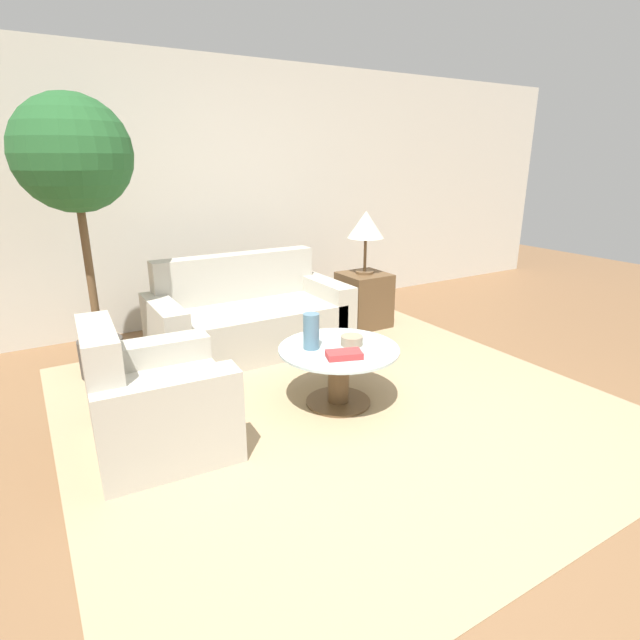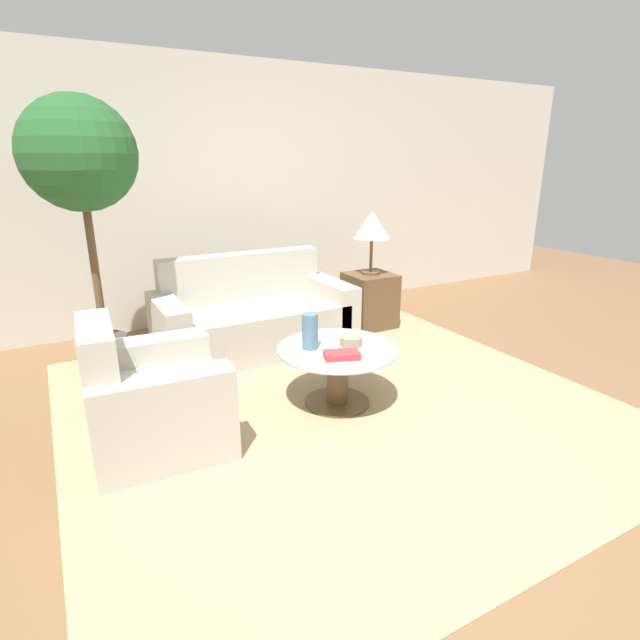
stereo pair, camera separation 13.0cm
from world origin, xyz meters
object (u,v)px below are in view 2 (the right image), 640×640
Objects in this scene: armchair at (148,403)px; vase at (310,331)px; table_lamp at (372,226)px; potted_plant at (81,168)px; sofa_main at (252,319)px; book_stack at (342,355)px; coffee_table at (337,368)px; bowl at (351,341)px.

armchair reaches higher than vase.
table_lamp is 0.30× the size of potted_plant.
table_lamp is at bearing -0.61° from sofa_main.
vase is 0.95× the size of book_stack.
table_lamp is 1.88m from vase.
table_lamp reaches higher than sofa_main.
coffee_table is 2.33m from potted_plant.
potted_plant is at bearing 177.77° from sofa_main.
table_lamp is 2.51× the size of vase.
book_stack is (1.27, -1.55, -1.15)m from potted_plant.
armchair is 1.37m from bowl.
book_stack is at bearing -88.65° from sofa_main.
table_lamp is 2.02m from book_stack.
book_stack is (0.10, -0.26, -0.10)m from vase.
potted_plant reaches higher than bowl.
sofa_main is 2.06× the size of coffee_table.
sofa_main is 1.48m from table_lamp.
armchair reaches higher than bowl.
armchair is 3.53× the size of vase.
armchair is 1.25m from coffee_table.
potted_plant is (-0.09, 1.28, 1.32)m from armchair.
potted_plant reaches higher than book_stack.
sofa_main is at bearing -39.58° from armchair.
armchair is at bearing -132.93° from sofa_main.
armchair is 1.22m from book_stack.
vase reaches higher than book_stack.
sofa_main is at bearing -2.23° from potted_plant.
potted_plant is at bearing 7.47° from armchair.
coffee_table is (1.25, -0.10, 0.00)m from armchair.
vase is at bearing -47.74° from potted_plant.
sofa_main reaches higher than book_stack.
bowl is (0.27, -0.09, -0.09)m from vase.
bowl is 0.59× the size of book_stack.
armchair is at bearing 175.41° from coffee_table.
bowl is (1.36, -0.10, 0.18)m from armchair.
table_lamp is at bearing 69.71° from book_stack.
vase is (-0.17, 0.09, 0.27)m from coffee_table.
vase is (1.17, -1.29, -1.04)m from potted_plant.
potted_plant is at bearing 134.21° from coffee_table.
table_lamp is 4.02× the size of bowl.
book_stack is at bearing -50.58° from potted_plant.
table_lamp reaches higher than coffee_table.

